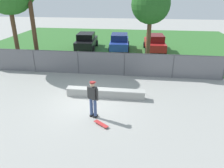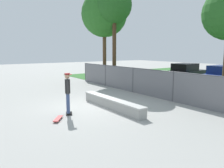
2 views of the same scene
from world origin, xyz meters
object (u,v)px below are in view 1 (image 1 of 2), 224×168
Objects in this scene: skateboard at (101,124)px; car_blue at (119,42)px; car_black at (86,41)px; concrete_ledge at (105,93)px; skateboarder at (93,98)px; tree_mid at (151,5)px; car_red at (155,43)px.

car_blue is at bearing 92.21° from skateboard.
car_black reaches higher than skateboard.
car_black is at bearing 108.93° from concrete_ledge.
skateboarder is at bearing 126.26° from skateboard.
skateboarder is at bearing -75.01° from car_black.
skateboarder reaches higher than car_blue.
concrete_ledge is 7.74m from tree_mid.
tree_mid reaches higher than skateboard.
car_black is 3.46m from car_blue.
car_blue is at bearing -179.60° from car_red.
car_blue is 3.56m from car_red.
skateboard is 0.12× the size of tree_mid.
skateboarder is 9.21m from tree_mid.
concrete_ledge is at bearing 95.00° from skateboard.
skateboarder reaches higher than skateboard.
car_red is (3.56, 0.03, 0.00)m from car_blue.
concrete_ledge is at bearing -106.71° from car_red.
car_black is 1.00× the size of car_blue.
concrete_ledge is 2.32m from skateboarder.
car_blue is (3.46, -0.02, 0.00)m from car_black.
tree_mid is at bearing -61.64° from car_blue.
skateboarder is 13.55m from car_red.
tree_mid is at bearing 75.80° from skateboard.
car_black is (-3.74, 10.91, 0.59)m from concrete_ledge.
car_blue is at bearing 91.47° from concrete_ledge.
concrete_ledge is at bearing -88.53° from car_blue.
skateboarder is 0.30× the size of tree_mid.
tree_mid reaches higher than concrete_ledge.
tree_mid is at bearing 71.46° from skateboarder.
car_red is at bearing 74.95° from skateboarder.
concrete_ledge is at bearing -112.69° from tree_mid.
tree_mid is at bearing -99.32° from car_red.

